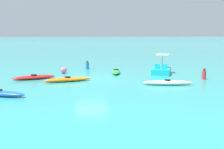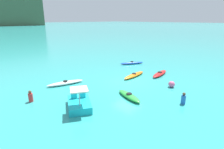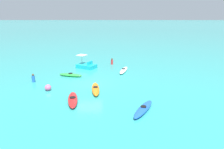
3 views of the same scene
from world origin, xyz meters
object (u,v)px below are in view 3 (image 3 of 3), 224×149
object	(u,v)px
kayak_orange	(96,89)
pedal_boat_cyan	(86,66)
person_by_kayaks	(33,78)
kayak_white	(124,70)
kayak_green	(71,75)
person_near_shore	(112,62)
kayak_blue	(143,109)
buoy_pink	(48,88)
kayak_red	(73,99)

from	to	relation	value
kayak_orange	pedal_boat_cyan	world-z (taller)	pedal_boat_cyan
person_by_kayaks	kayak_white	bearing A→B (deg)	113.43
kayak_green	person_near_shore	distance (m)	7.44
kayak_white	person_near_shore	size ratio (longest dim) A/B	3.95
kayak_green	kayak_blue	world-z (taller)	same
kayak_green	buoy_pink	distance (m)	4.66
kayak_blue	buoy_pink	bearing A→B (deg)	-116.84
kayak_blue	kayak_orange	bearing A→B (deg)	-137.57
kayak_blue	buoy_pink	size ratio (longest dim) A/B	5.63
kayak_orange	kayak_green	world-z (taller)	same
kayak_green	pedal_boat_cyan	bearing A→B (deg)	160.74
kayak_red	buoy_pink	xyz separation A→B (m)	(-2.43, -2.72, 0.12)
kayak_orange	person_near_shore	world-z (taller)	person_near_shore
kayak_blue	person_near_shore	world-z (taller)	person_near_shore
kayak_orange	kayak_green	bearing A→B (deg)	-144.74
buoy_pink	kayak_red	bearing A→B (deg)	48.17
pedal_boat_cyan	person_by_kayaks	world-z (taller)	pedal_boat_cyan
kayak_red	kayak_white	bearing A→B (deg)	153.23
kayak_white	buoy_pink	world-z (taller)	buoy_pink
kayak_green	kayak_blue	size ratio (longest dim) A/B	0.88
person_by_kayaks	kayak_green	bearing A→B (deg)	121.05
kayak_white	pedal_boat_cyan	xyz separation A→B (m)	(-1.68, -4.79, 0.17)
kayak_white	kayak_blue	bearing A→B (deg)	4.50
kayak_blue	kayak_red	bearing A→B (deg)	-107.22
kayak_orange	kayak_green	distance (m)	5.51
person_near_shore	pedal_boat_cyan	bearing A→B (deg)	-58.54
kayak_red	kayak_green	bearing A→B (deg)	-167.36
kayak_orange	kayak_blue	size ratio (longest dim) A/B	1.10
buoy_pink	kayak_white	bearing A→B (deg)	132.19
kayak_red	person_near_shore	xyz separation A→B (m)	(-12.75, 3.10, 0.22)
kayak_green	person_by_kayaks	distance (m)	3.99
pedal_boat_cyan	person_by_kayaks	size ratio (longest dim) A/B	3.21
person_near_shore	kayak_blue	bearing A→B (deg)	9.02
person_by_kayaks	buoy_pink	bearing A→B (deg)	42.46
kayak_red	person_by_kayaks	world-z (taller)	person_by_kayaks
kayak_red	kayak_blue	size ratio (longest dim) A/B	1.04
kayak_blue	pedal_boat_cyan	distance (m)	13.60
pedal_boat_cyan	buoy_pink	bearing A→B (deg)	-16.64
kayak_orange	kayak_red	size ratio (longest dim) A/B	1.06
kayak_white	kayak_orange	bearing A→B (deg)	-24.04
kayak_orange	buoy_pink	world-z (taller)	buoy_pink
kayak_orange	kayak_white	size ratio (longest dim) A/B	1.01
person_near_shore	kayak_white	bearing A→B (deg)	21.22
kayak_orange	kayak_blue	world-z (taller)	same
kayak_green	person_near_shore	size ratio (longest dim) A/B	3.19
kayak_orange	buoy_pink	size ratio (longest dim) A/B	6.19
pedal_boat_cyan	person_near_shore	bearing A→B (deg)	121.46
person_near_shore	person_by_kayaks	size ratio (longest dim) A/B	1.00
kayak_green	person_by_kayaks	world-z (taller)	person_by_kayaks
kayak_red	person_by_kayaks	size ratio (longest dim) A/B	3.79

